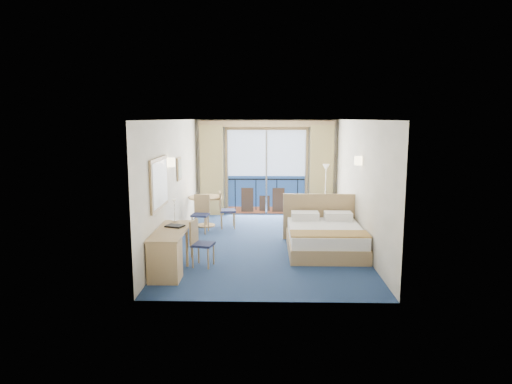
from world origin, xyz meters
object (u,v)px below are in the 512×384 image
object	(u,v)px
bed	(325,237)
nightstand	(342,225)
table_chair_a	(224,208)
desk_chair	(199,240)
round_table	(206,204)
desk	(166,255)
armchair	(318,209)
floor_lamp	(326,177)
table_chair_b	(201,211)

from	to	relation	value
bed	nightstand	xyz separation A→B (m)	(0.57, 1.29, -0.04)
bed	table_chair_a	size ratio (longest dim) A/B	2.17
bed	desk_chair	world-z (taller)	bed
round_table	desk	bearing A→B (deg)	-92.45
armchair	table_chair_a	xyz separation A→B (m)	(-2.45, -0.81, 0.20)
nightstand	table_chair_a	world-z (taller)	table_chair_a
nightstand	floor_lamp	world-z (taller)	floor_lamp
bed	table_chair_b	world-z (taller)	bed
floor_lamp	table_chair_a	xyz separation A→B (m)	(-2.68, -1.27, -0.62)
bed	armchair	distance (m)	2.77
armchair	desk	size ratio (longest dim) A/B	0.44
desk	table_chair_a	size ratio (longest dim) A/B	1.75
bed	floor_lamp	distance (m)	3.35
nightstand	desk_chair	world-z (taller)	desk_chair
nightstand	armchair	bearing A→B (deg)	104.82
armchair	desk_chair	xyz separation A→B (m)	(-2.64, -3.82, 0.17)
floor_lamp	table_chair_a	bearing A→B (deg)	-154.72
floor_lamp	desk_chair	size ratio (longest dim) A/B	1.72
desk_chair	round_table	distance (m)	3.21
armchair	table_chair_a	bearing A→B (deg)	0.24
floor_lamp	desk	size ratio (longest dim) A/B	0.93
floor_lamp	bed	bearing A→B (deg)	-97.34
nightstand	round_table	size ratio (longest dim) A/B	0.60
round_table	table_chair_a	world-z (taller)	table_chair_a
bed	floor_lamp	bearing A→B (deg)	82.66
desk	round_table	world-z (taller)	round_table
table_chair_a	desk	bearing A→B (deg)	161.09
floor_lamp	desk_chair	xyz separation A→B (m)	(-2.88, -4.27, -0.64)
round_table	table_chair_b	bearing A→B (deg)	-92.87
desk	table_chair_b	size ratio (longest dim) A/B	1.77
bed	table_chair_a	xyz separation A→B (m)	(-2.27, 1.95, 0.22)
nightstand	table_chair_b	size ratio (longest dim) A/B	0.56
nightstand	desk_chair	size ratio (longest dim) A/B	0.58
desk_chair	round_table	world-z (taller)	desk_chair
nightstand	table_chair_b	distance (m)	3.39
armchair	round_table	distance (m)	3.02
bed	table_chair_a	distance (m)	3.00
nightstand	round_table	xyz separation A→B (m)	(-3.34, 0.85, 0.33)
table_chair_a	bed	bearing A→B (deg)	-139.37
nightstand	desk	xyz separation A→B (m)	(-3.50, -3.01, 0.16)
table_chair_b	floor_lamp	bearing A→B (deg)	34.80
bed	floor_lamp	xyz separation A→B (m)	(0.41, 3.22, 0.84)
nightstand	floor_lamp	size ratio (longest dim) A/B	0.34
desk_chair	round_table	size ratio (longest dim) A/B	1.02
table_chair_a	table_chair_b	bearing A→B (deg)	119.62
desk	desk_chair	bearing A→B (deg)	55.04
nightstand	table_chair_b	xyz separation A→B (m)	(-3.37, 0.24, 0.26)
round_table	table_chair_a	xyz separation A→B (m)	(0.50, -0.19, -0.06)
armchair	nightstand	bearing A→B (deg)	86.69
table_chair_b	table_chair_a	bearing A→B (deg)	45.40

